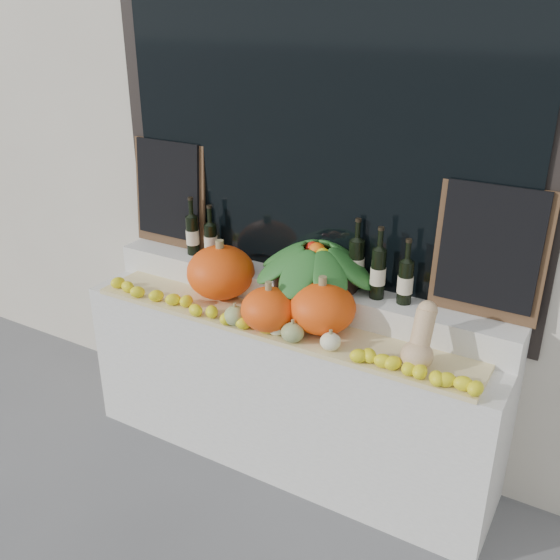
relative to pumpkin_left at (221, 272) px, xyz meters
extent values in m
cube|color=beige|center=(0.41, 0.73, 1.20)|extent=(7.00, 0.90, 4.50)
cube|color=black|center=(0.41, 0.28, 0.85)|extent=(2.40, 0.04, 2.10)
cube|color=black|center=(0.41, 0.25, 0.85)|extent=(2.20, 0.02, 2.00)
cube|color=silver|center=(0.41, 0.01, -0.61)|extent=(2.30, 0.55, 0.88)
cube|color=silver|center=(0.41, 0.16, -0.09)|extent=(2.30, 0.25, 0.16)
cube|color=tan|center=(0.41, -0.12, -0.16)|extent=(2.10, 0.32, 0.02)
ellipsoid|color=#FA500D|center=(0.00, 0.00, 0.00)|extent=(0.45, 0.45, 0.29)
ellipsoid|color=#FA500D|center=(0.65, -0.07, -0.02)|extent=(0.36, 0.36, 0.25)
ellipsoid|color=#FA500D|center=(0.42, -0.19, -0.04)|extent=(0.36, 0.36, 0.21)
ellipsoid|color=tan|center=(1.16, -0.17, -0.08)|extent=(0.14, 0.14, 0.13)
cylinder|color=tan|center=(1.16, -0.12, 0.03)|extent=(0.09, 0.14, 0.18)
sphere|color=tan|center=(1.16, -0.08, 0.10)|extent=(0.09, 0.09, 0.09)
ellipsoid|color=#3A671E|center=(0.58, -0.24, -0.10)|extent=(0.11, 0.11, 0.10)
cylinder|color=olive|center=(0.58, -0.24, -0.04)|extent=(0.02, 0.02, 0.02)
ellipsoid|color=#3A671E|center=(0.25, -0.24, -0.09)|extent=(0.11, 0.11, 0.10)
cylinder|color=olive|center=(0.25, -0.24, -0.03)|extent=(0.02, 0.02, 0.02)
ellipsoid|color=#F3EEC2|center=(0.48, -0.22, -0.11)|extent=(0.09, 0.09, 0.07)
cylinder|color=olive|center=(0.48, -0.22, -0.06)|extent=(0.02, 0.02, 0.02)
ellipsoid|color=gold|center=(0.43, -0.23, -0.07)|extent=(0.13, 0.13, 0.15)
cylinder|color=olive|center=(0.43, -0.23, 0.01)|extent=(0.02, 0.02, 0.02)
ellipsoid|color=#F3EEC2|center=(0.77, -0.22, -0.10)|extent=(0.10, 0.10, 0.08)
cylinder|color=olive|center=(0.77, -0.22, -0.05)|extent=(0.02, 0.02, 0.02)
cylinder|color=black|center=(0.50, 0.14, 0.05)|extent=(0.45, 0.45, 0.11)
cylinder|color=black|center=(-0.31, 0.16, 0.10)|extent=(0.07, 0.07, 0.23)
cylinder|color=black|center=(-0.31, 0.16, 0.27)|extent=(0.03, 0.03, 0.10)
cylinder|color=beige|center=(-0.31, 0.16, 0.09)|extent=(0.08, 0.08, 0.08)
cylinder|color=black|center=(-0.31, 0.16, 0.32)|extent=(0.03, 0.03, 0.02)
cylinder|color=black|center=(-0.18, 0.17, 0.09)|extent=(0.07, 0.07, 0.19)
cylinder|color=black|center=(-0.18, 0.17, 0.24)|extent=(0.03, 0.03, 0.10)
cylinder|color=beige|center=(-0.18, 0.17, 0.08)|extent=(0.08, 0.08, 0.08)
cylinder|color=black|center=(-0.18, 0.17, 0.29)|extent=(0.03, 0.03, 0.02)
cylinder|color=black|center=(0.69, 0.21, 0.12)|extent=(0.08, 0.08, 0.25)
cylinder|color=black|center=(0.69, 0.21, 0.30)|extent=(0.03, 0.03, 0.10)
cylinder|color=beige|center=(0.69, 0.21, 0.11)|extent=(0.08, 0.08, 0.08)
cylinder|color=black|center=(0.69, 0.21, 0.35)|extent=(0.03, 0.03, 0.02)
cylinder|color=black|center=(0.84, 0.15, 0.12)|extent=(0.07, 0.07, 0.25)
cylinder|color=black|center=(0.84, 0.15, 0.30)|extent=(0.03, 0.03, 0.10)
cylinder|color=beige|center=(0.84, 0.15, 0.11)|extent=(0.08, 0.08, 0.08)
cylinder|color=black|center=(0.84, 0.15, 0.35)|extent=(0.03, 0.03, 0.02)
cylinder|color=black|center=(0.97, 0.16, 0.10)|extent=(0.07, 0.07, 0.22)
cylinder|color=black|center=(0.97, 0.16, 0.26)|extent=(0.03, 0.03, 0.10)
cylinder|color=beige|center=(0.97, 0.16, 0.09)|extent=(0.08, 0.08, 0.08)
cylinder|color=black|center=(0.97, 0.16, 0.31)|extent=(0.03, 0.03, 0.02)
cube|color=#4C331E|center=(-0.51, 0.23, 0.30)|extent=(0.50, 0.06, 0.62)
cube|color=black|center=(-0.51, 0.21, 0.33)|extent=(0.44, 0.06, 0.56)
cube|color=#4C331E|center=(1.33, 0.23, 0.30)|extent=(0.50, 0.06, 0.62)
cube|color=black|center=(1.33, 0.21, 0.33)|extent=(0.44, 0.06, 0.56)
camera|label=1|loc=(1.83, -2.50, 1.33)|focal=40.00mm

